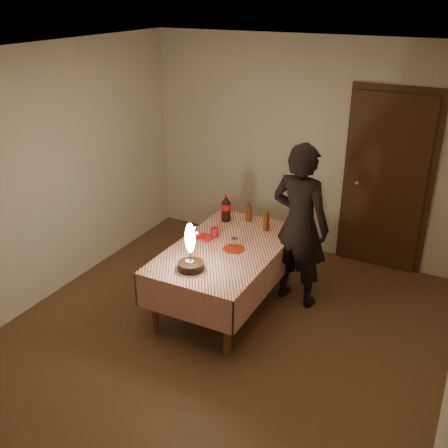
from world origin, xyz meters
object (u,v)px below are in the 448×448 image
at_px(red_plate, 234,249).
at_px(red_cup, 215,232).
at_px(birthday_cake, 191,257).
at_px(cola_bottle, 226,208).
at_px(amber_bottle_left, 249,211).
at_px(clear_cup, 235,243).
at_px(dining_table, 226,255).
at_px(amber_bottle_right, 266,220).
at_px(photographer, 300,225).

distance_m(red_plate, red_cup, 0.35).
xyz_separation_m(birthday_cake, cola_bottle, (-0.22, 1.15, 0.02)).
bearing_deg(red_cup, red_plate, -28.46).
bearing_deg(red_cup, birthday_cake, -78.92).
xyz_separation_m(red_plate, amber_bottle_left, (-0.16, 0.69, 0.11)).
height_order(red_cup, clear_cup, red_cup).
bearing_deg(birthday_cake, clear_cup, 76.49).
bearing_deg(dining_table, amber_bottle_right, 70.66).
distance_m(cola_bottle, amber_bottle_right, 0.50).
bearing_deg(photographer, dining_table, -144.67).
distance_m(birthday_cake, photographer, 1.21).
relative_size(clear_cup, cola_bottle, 0.28).
xyz_separation_m(red_plate, clear_cup, (-0.02, 0.06, 0.04)).
bearing_deg(clear_cup, amber_bottle_right, 75.96).
distance_m(dining_table, photographer, 0.80).
bearing_deg(red_plate, amber_bottle_left, 102.95).
height_order(amber_bottle_left, photographer, photographer).
relative_size(red_plate, red_cup, 2.20).
distance_m(dining_table, red_plate, 0.13).
height_order(amber_bottle_right, photographer, photographer).
xyz_separation_m(red_plate, photographer, (0.52, 0.44, 0.19)).
distance_m(dining_table, red_cup, 0.31).
height_order(clear_cup, amber_bottle_left, amber_bottle_left).
relative_size(birthday_cake, amber_bottle_left, 1.85).
distance_m(red_plate, amber_bottle_right, 0.58).
bearing_deg(amber_bottle_right, dining_table, -109.34).
relative_size(red_plate, cola_bottle, 0.69).
bearing_deg(red_cup, clear_cup, -21.15).
bearing_deg(birthday_cake, dining_table, 82.06).
bearing_deg(amber_bottle_left, dining_table, -84.11).
height_order(red_plate, amber_bottle_left, amber_bottle_left).
distance_m(red_plate, amber_bottle_left, 0.72).
relative_size(dining_table, amber_bottle_left, 6.75).
distance_m(birthday_cake, red_cup, 0.74).
height_order(red_plate, amber_bottle_right, amber_bottle_right).
height_order(birthday_cake, red_cup, birthday_cake).
xyz_separation_m(red_cup, cola_bottle, (-0.08, 0.42, 0.10)).
bearing_deg(birthday_cake, red_plate, 73.41).
xyz_separation_m(red_plate, amber_bottle_right, (0.11, 0.56, 0.11)).
distance_m(red_plate, clear_cup, 0.07).
xyz_separation_m(amber_bottle_left, photographer, (0.68, -0.25, 0.08)).
distance_m(red_plate, photographer, 0.71).
height_order(red_plate, photographer, photographer).
bearing_deg(cola_bottle, photographer, -9.29).
xyz_separation_m(dining_table, birthday_cake, (-0.08, -0.56, 0.23)).
height_order(dining_table, amber_bottle_right, amber_bottle_right).
xyz_separation_m(dining_table, photographer, (0.61, 0.43, 0.29)).
height_order(red_cup, amber_bottle_left, amber_bottle_left).
relative_size(clear_cup, amber_bottle_right, 0.35).
bearing_deg(photographer, red_plate, -140.09).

